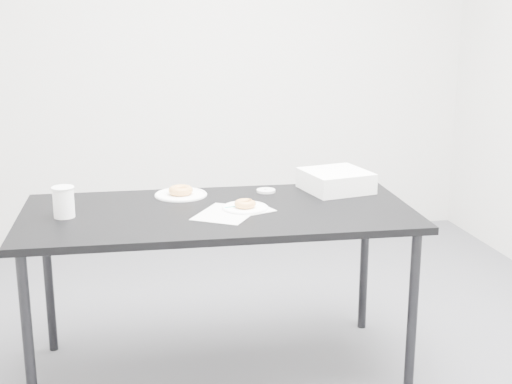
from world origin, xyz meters
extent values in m
plane|color=#49494E|center=(0.00, 0.00, 0.00)|extent=(4.00, 4.00, 0.00)
cube|color=silver|center=(0.00, 2.00, 1.35)|extent=(4.00, 0.02, 2.70)
cube|color=black|center=(-0.15, 0.02, 0.76)|extent=(1.75, 0.88, 0.03)
cylinder|color=black|center=(-0.95, -0.28, 0.37)|extent=(0.04, 0.04, 0.75)
cylinder|color=black|center=(-0.92, 0.39, 0.37)|extent=(0.04, 0.04, 0.75)
cylinder|color=black|center=(0.63, -0.36, 0.37)|extent=(0.04, 0.04, 0.75)
cylinder|color=black|center=(0.66, 0.31, 0.37)|extent=(0.04, 0.04, 0.75)
cube|color=silver|center=(-0.12, -0.05, 0.78)|extent=(0.34, 0.35, 0.00)
cube|color=green|center=(-0.04, 0.03, 0.78)|extent=(0.06, 0.06, 0.00)
cylinder|color=#0D9680|center=(-0.06, 0.02, 0.79)|extent=(0.13, 0.03, 0.01)
cube|color=silver|center=(0.01, -0.02, 0.78)|extent=(0.18, 0.18, 0.00)
cylinder|color=white|center=(-0.03, 0.00, 0.78)|extent=(0.20, 0.20, 0.01)
torus|color=gold|center=(-0.03, 0.00, 0.80)|extent=(0.11, 0.11, 0.03)
cylinder|color=white|center=(-0.28, 0.29, 0.78)|extent=(0.25, 0.25, 0.01)
torus|color=gold|center=(-0.28, 0.29, 0.81)|extent=(0.15, 0.15, 0.04)
cylinder|color=white|center=(-0.80, 0.04, 0.85)|extent=(0.09, 0.09, 0.13)
cylinder|color=silver|center=(0.13, 0.27, 0.79)|extent=(0.09, 0.09, 0.01)
cube|color=white|center=(0.47, 0.23, 0.83)|extent=(0.34, 0.34, 0.10)
camera|label=1|loc=(-0.61, -2.96, 1.65)|focal=50.00mm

